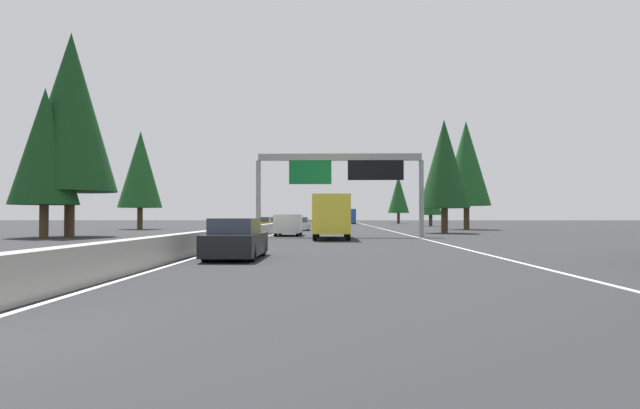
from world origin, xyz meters
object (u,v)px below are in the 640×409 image
(box_truck_mid_right, at_px, (332,215))
(oncoming_near, at_px, (274,223))
(conifer_right_near, at_px, (444,164))
(conifer_right_mid, at_px, (466,163))
(sign_gantry_overhead, at_px, (342,171))
(sedan_far_right, at_px, (236,240))
(pickup_mid_left, at_px, (348,219))
(oncoming_far, at_px, (264,224))
(sedan_distant_b, at_px, (319,220))
(conifer_left_foreground, at_px, (45,146))
(sedan_mid_center, at_px, (301,224))
(minivan_far_left, at_px, (289,224))
(conifer_right_distant, at_px, (398,194))
(conifer_left_near, at_px, (71,112))
(conifer_left_mid, at_px, (140,169))
(bus_near_center, at_px, (349,216))
(conifer_right_far, at_px, (431,195))

(box_truck_mid_right, bearing_deg, oncoming_near, 12.08)
(conifer_right_near, bearing_deg, conifer_right_mid, -21.22)
(sign_gantry_overhead, relative_size, sedan_far_right, 2.88)
(pickup_mid_left, xyz_separation_m, oncoming_far, (-70.14, 12.16, -0.23))
(oncoming_near, bearing_deg, oncoming_far, -1.12)
(sedan_distant_b, xyz_separation_m, conifer_left_foreground, (-97.26, 17.32, 5.92))
(sedan_mid_center, xyz_separation_m, sedan_distant_b, (76.09, -0.07, 0.00))
(sedan_distant_b, height_order, minivan_far_left, minivan_far_left)
(conifer_right_distant, relative_size, conifer_left_near, 0.68)
(sedan_distant_b, height_order, conifer_left_foreground, conifer_left_foreground)
(minivan_far_left, xyz_separation_m, conifer_left_mid, (21.45, 19.75, 6.29))
(sign_gantry_overhead, distance_m, pickup_mid_left, 94.45)
(bus_near_center, bearing_deg, pickup_mid_left, -1.14)
(conifer_right_mid, bearing_deg, conifer_right_far, 0.58)
(oncoming_far, distance_m, conifer_left_foreground, 29.96)
(minivan_far_left, relative_size, conifer_right_distant, 0.47)
(sedan_far_right, xyz_separation_m, sedan_distant_b, (116.06, -0.07, 0.00))
(sign_gantry_overhead, relative_size, conifer_right_far, 1.55)
(sedan_mid_center, relative_size, conifer_right_mid, 0.34)
(sedan_far_right, height_order, conifer_right_mid, conifer_right_mid)
(minivan_far_left, bearing_deg, sedan_mid_center, -0.10)
(sign_gantry_overhead, relative_size, conifer_left_foreground, 1.17)
(conifer_right_near, height_order, conifer_right_far, conifer_right_near)
(conifer_right_far, bearing_deg, minivan_far_left, 156.08)
(conifer_right_mid, bearing_deg, pickup_mid_left, 9.58)
(sedan_far_right, bearing_deg, bus_near_center, -4.17)
(sedan_far_right, xyz_separation_m, minivan_far_left, (23.72, 0.02, 0.27))
(box_truck_mid_right, xyz_separation_m, conifer_right_near, (12.86, -10.39, 4.79))
(sedan_mid_center, xyz_separation_m, conifer_right_mid, (4.75, -19.36, 7.16))
(conifer_right_mid, bearing_deg, sedan_distant_b, 15.13)
(sign_gantry_overhead, xyz_separation_m, minivan_far_left, (2.52, 4.25, -4.05))
(conifer_left_mid, bearing_deg, sign_gantry_overhead, -134.96)
(conifer_right_far, bearing_deg, conifer_right_distant, 1.92)
(sign_gantry_overhead, relative_size, conifer_left_near, 0.81)
(sedan_far_right, distance_m, oncoming_near, 55.26)
(conifer_right_mid, xyz_separation_m, conifer_left_mid, (0.45, 39.14, -0.60))
(sedan_far_right, relative_size, conifer_left_foreground, 0.41)
(conifer_right_distant, bearing_deg, conifer_right_far, -178.08)
(box_truck_mid_right, relative_size, bus_near_center, 0.74)
(sign_gantry_overhead, xyz_separation_m, conifer_right_distant, (78.70, -13.81, 1.48))
(conifer_right_mid, bearing_deg, sign_gantry_overhead, 147.23)
(sign_gantry_overhead, height_order, conifer_right_far, conifer_right_far)
(oncoming_near, distance_m, oncoming_far, 9.70)
(conifer_left_near, bearing_deg, sign_gantry_overhead, -88.86)
(oncoming_far, bearing_deg, oncoming_near, 178.88)
(sedan_far_right, bearing_deg, conifer_right_near, -24.42)
(bus_near_center, bearing_deg, conifer_left_mid, 152.38)
(pickup_mid_left, bearing_deg, minivan_far_left, 175.37)
(box_truck_mid_right, bearing_deg, conifer_left_mid, 40.15)
(sedan_distant_b, height_order, conifer_right_mid, conifer_right_mid)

